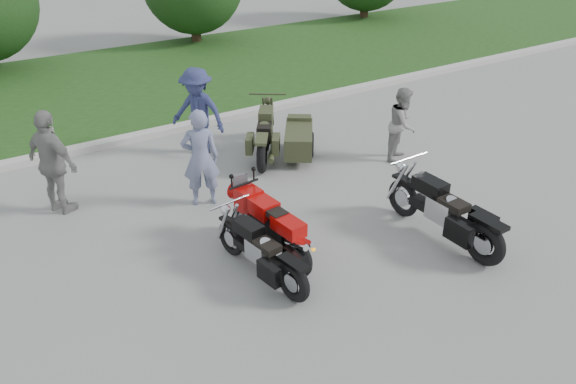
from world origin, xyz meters
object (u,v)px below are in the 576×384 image
cruiser_right (447,215)px  person_grey (403,124)px  person_back (53,163)px  person_stripe (201,158)px  sportbike_red (271,225)px  cruiser_left (264,255)px  cruiser_sidecar (285,138)px  person_denim (198,112)px

cruiser_right → person_grey: bearing=59.2°
person_grey → person_back: (-6.68, 1.62, 0.17)m
cruiser_right → person_stripe: bearing=129.3°
person_grey → person_back: person_back is taller
sportbike_red → cruiser_right: bearing=-30.0°
cruiser_left → person_stripe: (0.21, 2.57, 0.50)m
cruiser_left → cruiser_sidecar: 4.31m
cruiser_right → cruiser_sidecar: (-0.47, 4.19, -0.05)m
person_stripe → sportbike_red: bearing=115.4°
person_back → person_stripe: bearing=-143.9°
cruiser_sidecar → cruiser_right: bearing=-48.6°
cruiser_sidecar → person_stripe: (-2.35, -0.90, 0.48)m
person_back → person_grey: bearing=-131.3°
sportbike_red → cruiser_left: (-0.39, -0.46, -0.15)m
cruiser_sidecar → person_back: bearing=-147.7°
sportbike_red → person_grey: (4.23, 1.62, 0.22)m
person_grey → person_denim: size_ratio=0.82×
cruiser_right → person_back: (-5.09, 4.42, 0.47)m
sportbike_red → person_stripe: 2.15m
sportbike_red → person_grey: bearing=15.1°
cruiser_sidecar → person_back: 4.66m
cruiser_sidecar → person_back: person_back is taller
cruiser_right → sportbike_red: bearing=154.7°
sportbike_red → person_denim: 4.24m
person_stripe → person_back: bearing=-5.5°
cruiser_right → cruiser_left: bearing=165.4°
person_denim → person_grey: bearing=19.7°
person_stripe → person_grey: size_ratio=1.17×
cruiser_sidecar → person_denim: size_ratio=1.17×
sportbike_red → person_denim: bearing=74.4°
person_grey → person_stripe: bearing=140.6°
cruiser_sidecar → person_grey: bearing=0.9°
sportbike_red → cruiser_sidecar: bearing=48.3°
cruiser_left → person_back: (-2.06, 3.69, 0.54)m
cruiser_right → person_grey: (1.59, 2.80, 0.30)m
cruiser_right → person_denim: person_denim is taller
cruiser_left → person_grey: person_grey is taller
person_denim → sportbike_red: bearing=-44.1°
person_denim → cruiser_left: bearing=-47.8°
person_grey → sportbike_red: bearing=168.0°
cruiser_left → person_stripe: bearing=77.2°
person_stripe → person_denim: person_denim is taller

